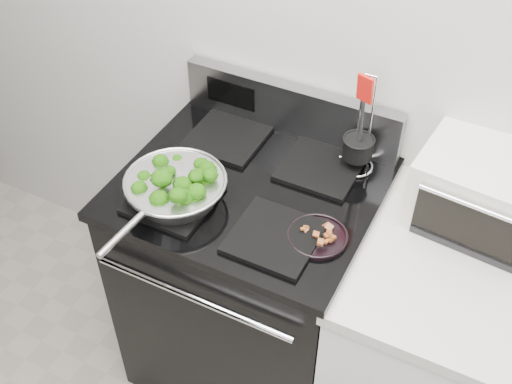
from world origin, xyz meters
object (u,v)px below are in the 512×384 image
Objects in this scene: skillet at (175,188)px; utensil_holder at (357,152)px; bacon_plate at (318,234)px; gas_range at (250,278)px; toaster_oven at (488,193)px.

skillet is 0.58m from utensil_holder.
bacon_plate is (0.44, 0.05, -0.03)m from skillet.
gas_range is 0.57m from bacon_plate.
skillet is at bearing -134.65° from gas_range.
gas_range is 0.56m from skillet.
skillet reaches higher than bacon_plate.
bacon_plate is at bearing -22.98° from gas_range.
bacon_plate is 0.51m from toaster_oven.
utensil_holder is 0.83× the size of toaster_oven.
toaster_oven reaches higher than skillet.
gas_range reaches higher than skillet.
skillet is 1.16× the size of toaster_oven.
utensil_holder reaches higher than skillet.
skillet is (-0.16, -0.17, 0.51)m from gas_range.
gas_range is 0.89m from toaster_oven.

